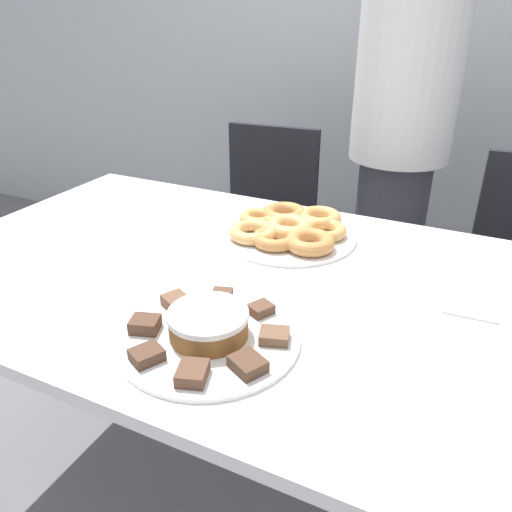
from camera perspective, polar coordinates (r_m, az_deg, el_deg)
ground_plane at (r=1.69m, az=-1.17°, el=-25.14°), size 12.00×12.00×0.00m
wall_back at (r=2.56m, az=16.56°, el=25.11°), size 8.00×0.05×2.60m
table at (r=1.23m, az=-1.45°, el=-5.43°), size 1.64×0.97×0.76m
person_standing at (r=1.89m, az=16.07°, el=12.17°), size 0.35×0.35×1.68m
office_chair_left at (r=2.15m, az=0.54°, el=1.61°), size 0.47×0.47×0.88m
plate_cake at (r=0.97m, az=-5.39°, el=-9.22°), size 0.35×0.35×0.01m
plate_donuts at (r=1.38m, az=3.74°, el=2.38°), size 0.37×0.37×0.01m
frosted_cake at (r=0.95m, az=-5.47°, el=-7.70°), size 0.15×0.15×0.05m
lamington_0 at (r=0.87m, az=-7.29°, el=-13.14°), size 0.06×0.07×0.02m
lamington_1 at (r=0.88m, az=-0.94°, el=-12.24°), size 0.07×0.07×0.02m
lamington_2 at (r=0.95m, az=2.11°, el=-9.11°), size 0.07×0.06×0.02m
lamington_3 at (r=1.02m, az=0.55°, el=-6.07°), size 0.06×0.06×0.02m
lamington_4 at (r=1.06m, az=-3.95°, el=-4.64°), size 0.06×0.06×0.02m
lamington_5 at (r=1.05m, az=-9.11°, el=-5.18°), size 0.07×0.07×0.02m
lamington_6 at (r=0.99m, az=-12.57°, el=-7.64°), size 0.07×0.06×0.03m
lamington_7 at (r=0.92m, az=-12.19°, el=-11.05°), size 0.07×0.07×0.02m
donut_0 at (r=1.37m, az=3.77°, el=3.32°), size 0.13×0.13×0.04m
donut_1 at (r=1.45m, az=7.24°, el=4.38°), size 0.13×0.13×0.04m
donut_2 at (r=1.46m, az=3.26°, el=4.84°), size 0.13×0.13×0.04m
donut_3 at (r=1.44m, az=0.22°, el=4.37°), size 0.11×0.11×0.03m
donut_4 at (r=1.34m, az=-0.38°, el=2.73°), size 0.13×0.13×0.03m
donut_5 at (r=1.31m, az=2.25°, el=2.02°), size 0.13×0.13×0.03m
donut_6 at (r=1.29m, az=6.19°, el=1.57°), size 0.13×0.13×0.04m
donut_7 at (r=1.37m, az=7.78°, el=2.93°), size 0.12×0.12×0.03m
napkin at (r=1.15m, az=23.30°, el=-5.41°), size 0.11×0.09×0.01m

